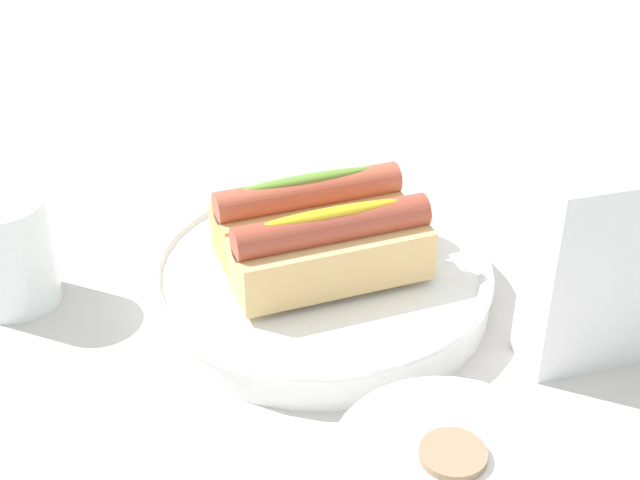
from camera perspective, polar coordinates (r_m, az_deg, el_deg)
The scene contains 6 objects.
ground_plane at distance 0.71m, azimuth 2.11°, elevation -4.45°, with size 2.40×2.40×0.00m, color beige.
serving_bowl at distance 0.71m, azimuth 0.00°, elevation -2.42°, with size 0.27×0.27×0.03m.
hotdog_front at distance 0.71m, azimuth -0.72°, elevation 1.65°, with size 0.16×0.09×0.06m.
hotdog_back at distance 0.67m, azimuth 0.77°, elevation -0.62°, with size 0.16×0.09×0.06m.
water_glass at distance 0.74m, azimuth -19.11°, elevation -1.00°, with size 0.07×0.07×0.09m.
napkin_box at distance 0.66m, azimuth 17.81°, elevation -1.69°, with size 0.11×0.04×0.15m, color white.
Camera 1 is at (0.05, 0.57, 0.42)m, focal length 50.34 mm.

